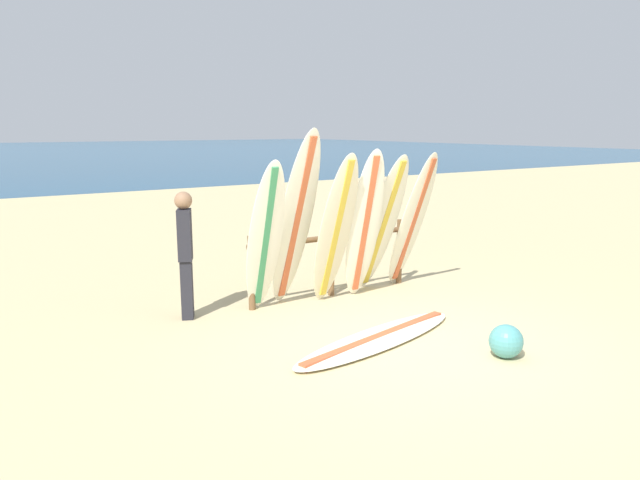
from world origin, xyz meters
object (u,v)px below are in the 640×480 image
at_px(surfboard_leaning_right, 412,221).
at_px(surfboard_leaning_center_right, 382,224).
at_px(surfboard_lying_on_sand, 378,338).
at_px(surfboard_leaning_left, 296,220).
at_px(beach_ball, 506,341).
at_px(surfboard_leaning_center_left, 335,230).
at_px(surfboard_rack, 331,252).
at_px(surfboard_leaning_far_left, 265,238).
at_px(beachgoer_standing, 185,250).
at_px(surfboard_leaning_center, 365,225).

bearing_deg(surfboard_leaning_right, surfboard_leaning_center_right, 176.53).
bearing_deg(surfboard_lying_on_sand, surfboard_leaning_right, 39.72).
relative_size(surfboard_leaning_left, beach_ball, 6.70).
relative_size(surfboard_leaning_left, surfboard_leaning_right, 1.16).
bearing_deg(beach_ball, surfboard_leaning_center_left, 100.13).
height_order(surfboard_lying_on_sand, beach_ball, beach_ball).
relative_size(surfboard_leaning_left, surfboard_leaning_center_left, 1.15).
xyz_separation_m(surfboard_rack, surfboard_leaning_right, (1.23, -0.34, 0.39)).
distance_m(surfboard_leaning_right, beach_ball, 2.96).
bearing_deg(surfboard_leaning_far_left, surfboard_leaning_center_left, -6.67).
bearing_deg(surfboard_leaning_center_right, surfboard_rack, 155.88).
bearing_deg(surfboard_leaning_center_left, surfboard_leaning_center_right, 8.30).
height_order(surfboard_rack, surfboard_leaning_left, surfboard_leaning_left).
bearing_deg(beachgoer_standing, surfboard_leaning_far_left, -26.55).
bearing_deg(surfboard_leaning_center, surfboard_leaning_center_right, 18.25).
distance_m(surfboard_leaning_center_left, surfboard_leaning_center_right, 0.93).
bearing_deg(surfboard_rack, surfboard_leaning_center_left, -118.01).
bearing_deg(surfboard_leaning_center_left, beach_ball, -79.87).
height_order(beachgoer_standing, beach_ball, beachgoer_standing).
height_order(surfboard_leaning_center_right, beachgoer_standing, surfboard_leaning_center_right).
xyz_separation_m(surfboard_rack, beach_ball, (0.22, -2.99, -0.47)).
distance_m(surfboard_rack, beachgoer_standing, 2.15).
bearing_deg(surfboard_leaning_right, surfboard_leaning_far_left, 179.61).
bearing_deg(surfboard_leaning_right, surfboard_leaning_left, 178.01).
bearing_deg(surfboard_rack, surfboard_leaning_left, -160.29).
height_order(surfboard_leaning_far_left, surfboard_leaning_center_right, surfboard_leaning_center_right).
bearing_deg(beach_ball, surfboard_leaning_center, 89.28).
distance_m(surfboard_leaning_center, surfboard_leaning_right, 0.98).
bearing_deg(surfboard_leaning_far_left, surfboard_leaning_center_right, 0.49).
bearing_deg(surfboard_leaning_far_left, surfboard_leaning_left, 6.17).
height_order(surfboard_leaning_center_left, surfboard_leaning_center, surfboard_leaning_center).
bearing_deg(surfboard_lying_on_sand, surfboard_leaning_center, 58.67).
height_order(surfboard_rack, surfboard_lying_on_sand, surfboard_rack).
distance_m(surfboard_rack, surfboard_leaning_center_left, 0.64).
bearing_deg(surfboard_lying_on_sand, surfboard_leaning_left, 95.04).
bearing_deg(surfboard_leaning_center_right, beachgoer_standing, 171.29).
bearing_deg(surfboard_leaning_center_right, surfboard_leaning_far_left, -179.51).
xyz_separation_m(surfboard_leaning_center_right, beachgoer_standing, (-2.82, 0.43, -0.13)).
bearing_deg(surfboard_leaning_center_right, beach_ball, -99.77).
bearing_deg(beachgoer_standing, surfboard_leaning_right, -7.87).
bearing_deg(surfboard_lying_on_sand, surfboard_leaning_center_left, 75.16).
bearing_deg(beach_ball, surfboard_leaning_right, 69.14).
bearing_deg(surfboard_rack, beach_ball, -85.76).
xyz_separation_m(surfboard_leaning_left, surfboard_leaning_right, (1.98, -0.07, -0.17)).
distance_m(surfboard_leaning_center, beach_ball, 2.69).
xyz_separation_m(surfboard_lying_on_sand, beach_ball, (0.83, -1.12, 0.15)).
bearing_deg(surfboard_leaning_right, surfboard_leaning_center, -173.65).
bearing_deg(surfboard_leaning_center_left, surfboard_lying_on_sand, -104.84).
bearing_deg(beach_ball, beachgoer_standing, 127.11).
relative_size(surfboard_leaning_right, beach_ball, 5.76).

